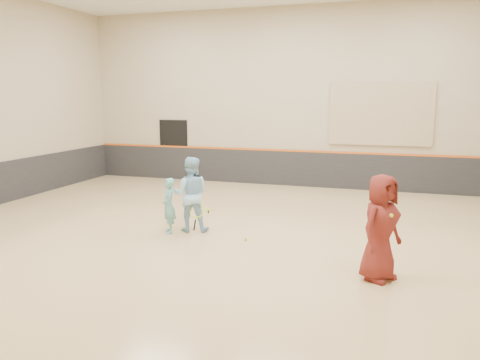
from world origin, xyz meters
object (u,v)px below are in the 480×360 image
(spare_racket, at_px, (208,209))
(girl, at_px, (169,206))
(instructor, at_px, (191,194))
(young_man, at_px, (381,228))

(spare_racket, bearing_deg, girl, -91.33)
(instructor, bearing_deg, young_man, 142.97)
(girl, bearing_deg, young_man, 41.04)
(young_man, relative_size, spare_racket, 2.65)
(instructor, bearing_deg, spare_racket, -94.30)
(girl, relative_size, young_man, 0.69)
(girl, relative_size, instructor, 0.73)
(instructor, distance_m, spare_racket, 2.15)
(spare_racket, bearing_deg, instructor, -79.70)
(instructor, relative_size, young_man, 0.95)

